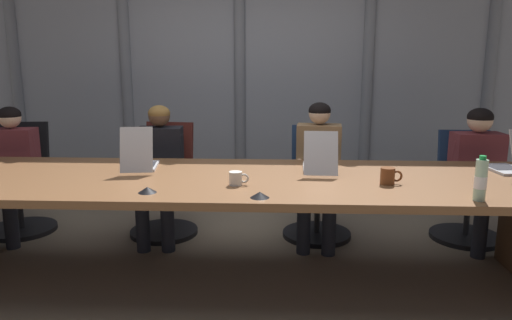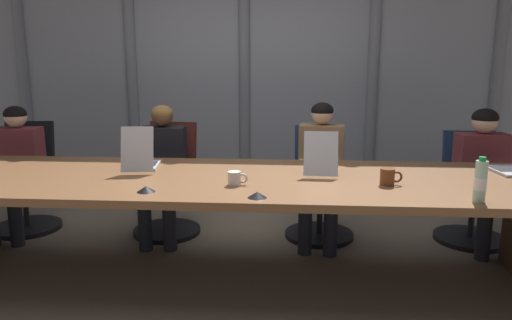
{
  "view_description": "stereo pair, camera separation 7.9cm",
  "coord_description": "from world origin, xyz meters",
  "px_view_note": "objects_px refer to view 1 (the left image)",
  "views": [
    {
      "loc": [
        0.34,
        -3.07,
        1.51
      ],
      "look_at": [
        0.19,
        0.09,
        0.86
      ],
      "focal_mm": 33.18,
      "sensor_mm": 36.0,
      "label": 1
    },
    {
      "loc": [
        0.42,
        -3.06,
        1.51
      ],
      "look_at": [
        0.19,
        0.09,
        0.86
      ],
      "focal_mm": 33.18,
      "sensor_mm": 36.0,
      "label": 2
    }
  ],
  "objects_px": {
    "laptop_left_mid": "(140,161)",
    "water_bottle_primary": "(481,180)",
    "office_chair_right_mid": "(466,198)",
    "person_right_mid": "(481,167)",
    "conference_mic_left_side": "(147,190)",
    "laptop_right_mid": "(512,164)",
    "coffee_mug_far": "(388,176)",
    "coffee_mug_near": "(236,178)",
    "office_chair_left_end": "(21,191)",
    "conference_mic_right_side": "(260,195)",
    "office_chair_left_mid": "(165,193)",
    "person_left_mid": "(159,165)",
    "laptop_center": "(320,163)",
    "person_center": "(318,165)",
    "office_chair_center": "(317,195)",
    "person_left_end": "(9,164)"
  },
  "relations": [
    {
      "from": "person_left_mid",
      "to": "person_center",
      "type": "distance_m",
      "value": 1.34
    },
    {
      "from": "laptop_left_mid",
      "to": "water_bottle_primary",
      "type": "xyz_separation_m",
      "value": [
        2.11,
        -0.68,
        0.05
      ]
    },
    {
      "from": "office_chair_center",
      "to": "coffee_mug_near",
      "type": "xyz_separation_m",
      "value": [
        -0.61,
        -1.18,
        0.44
      ]
    },
    {
      "from": "laptop_left_mid",
      "to": "laptop_right_mid",
      "type": "bearing_deg",
      "value": -97.48
    },
    {
      "from": "water_bottle_primary",
      "to": "laptop_left_mid",
      "type": "bearing_deg",
      "value": 162.01
    },
    {
      "from": "conference_mic_left_side",
      "to": "conference_mic_right_side",
      "type": "xyz_separation_m",
      "value": [
        0.67,
        -0.08,
        0.0
      ]
    },
    {
      "from": "laptop_right_mid",
      "to": "person_center",
      "type": "relative_size",
      "value": 0.41
    },
    {
      "from": "laptop_right_mid",
      "to": "conference_mic_left_side",
      "type": "relative_size",
      "value": 4.43
    },
    {
      "from": "coffee_mug_far",
      "to": "coffee_mug_near",
      "type": "bearing_deg",
      "value": -175.93
    },
    {
      "from": "conference_mic_right_side",
      "to": "laptop_left_mid",
      "type": "bearing_deg",
      "value": 142.12
    },
    {
      "from": "office_chair_left_end",
      "to": "office_chair_right_mid",
      "type": "distance_m",
      "value": 3.98
    },
    {
      "from": "laptop_left_mid",
      "to": "office_chair_left_mid",
      "type": "xyz_separation_m",
      "value": [
        -0.02,
        0.77,
        -0.45
      ]
    },
    {
      "from": "office_chair_left_end",
      "to": "office_chair_center",
      "type": "distance_m",
      "value": 2.68
    },
    {
      "from": "conference_mic_right_side",
      "to": "coffee_mug_far",
      "type": "bearing_deg",
      "value": 23.44
    },
    {
      "from": "conference_mic_left_side",
      "to": "person_right_mid",
      "type": "bearing_deg",
      "value": 26.67
    },
    {
      "from": "laptop_center",
      "to": "conference_mic_left_side",
      "type": "bearing_deg",
      "value": 122.78
    },
    {
      "from": "laptop_left_mid",
      "to": "laptop_center",
      "type": "bearing_deg",
      "value": -97.27
    },
    {
      "from": "office_chair_left_end",
      "to": "coffee_mug_far",
      "type": "bearing_deg",
      "value": 62.82
    },
    {
      "from": "person_left_end",
      "to": "person_center",
      "type": "xyz_separation_m",
      "value": [
        2.65,
        0.0,
        0.02
      ]
    },
    {
      "from": "office_chair_left_end",
      "to": "office_chair_left_mid",
      "type": "distance_m",
      "value": 1.32
    },
    {
      "from": "water_bottle_primary",
      "to": "coffee_mug_near",
      "type": "relative_size",
      "value": 2.02
    },
    {
      "from": "laptop_left_mid",
      "to": "person_left_mid",
      "type": "bearing_deg",
      "value": -5.64
    },
    {
      "from": "office_chair_left_mid",
      "to": "person_right_mid",
      "type": "bearing_deg",
      "value": 93.34
    },
    {
      "from": "laptop_left_mid",
      "to": "person_left_mid",
      "type": "xyz_separation_m",
      "value": [
        -0.02,
        0.61,
        -0.16
      ]
    },
    {
      "from": "person_left_mid",
      "to": "conference_mic_right_side",
      "type": "bearing_deg",
      "value": 30.82
    },
    {
      "from": "laptop_left_mid",
      "to": "conference_mic_left_side",
      "type": "distance_m",
      "value": 0.65
    },
    {
      "from": "coffee_mug_near",
      "to": "conference_mic_left_side",
      "type": "xyz_separation_m",
      "value": [
        -0.51,
        -0.2,
        -0.03
      ]
    },
    {
      "from": "laptop_left_mid",
      "to": "office_chair_left_end",
      "type": "xyz_separation_m",
      "value": [
        -1.35,
        0.77,
        -0.45
      ]
    },
    {
      "from": "laptop_left_mid",
      "to": "person_center",
      "type": "distance_m",
      "value": 1.47
    },
    {
      "from": "laptop_left_mid",
      "to": "person_center",
      "type": "relative_size",
      "value": 0.38
    },
    {
      "from": "water_bottle_primary",
      "to": "laptop_center",
      "type": "bearing_deg",
      "value": 140.01
    },
    {
      "from": "office_chair_left_end",
      "to": "water_bottle_primary",
      "type": "bearing_deg",
      "value": 60.16
    },
    {
      "from": "laptop_left_mid",
      "to": "office_chair_right_mid",
      "type": "distance_m",
      "value": 2.78
    },
    {
      "from": "person_left_mid",
      "to": "coffee_mug_near",
      "type": "height_order",
      "value": "person_left_mid"
    },
    {
      "from": "office_chair_right_mid",
      "to": "conference_mic_right_side",
      "type": "relative_size",
      "value": 8.43
    },
    {
      "from": "person_right_mid",
      "to": "coffee_mug_far",
      "type": "xyz_separation_m",
      "value": [
        -0.98,
        -0.96,
        0.15
      ]
    },
    {
      "from": "laptop_center",
      "to": "person_center",
      "type": "relative_size",
      "value": 0.4
    },
    {
      "from": "office_chair_right_mid",
      "to": "laptop_left_mid",
      "type": "bearing_deg",
      "value": -71.88
    },
    {
      "from": "person_right_mid",
      "to": "laptop_center",
      "type": "bearing_deg",
      "value": -69.44
    },
    {
      "from": "office_chair_right_mid",
      "to": "office_chair_left_end",
      "type": "bearing_deg",
      "value": -88.23
    },
    {
      "from": "office_chair_right_mid",
      "to": "person_left_mid",
      "type": "height_order",
      "value": "person_left_mid"
    },
    {
      "from": "office_chair_left_end",
      "to": "conference_mic_right_side",
      "type": "relative_size",
      "value": 8.87
    },
    {
      "from": "office_chair_left_mid",
      "to": "coffee_mug_far",
      "type": "distance_m",
      "value": 2.09
    },
    {
      "from": "coffee_mug_near",
      "to": "conference_mic_right_side",
      "type": "relative_size",
      "value": 1.14
    },
    {
      "from": "conference_mic_left_side",
      "to": "water_bottle_primary",
      "type": "bearing_deg",
      "value": -2.18
    },
    {
      "from": "office_chair_right_mid",
      "to": "water_bottle_primary",
      "type": "bearing_deg",
      "value": -18.03
    },
    {
      "from": "office_chair_right_mid",
      "to": "person_right_mid",
      "type": "distance_m",
      "value": 0.35
    },
    {
      "from": "office_chair_right_mid",
      "to": "conference_mic_left_side",
      "type": "bearing_deg",
      "value": -58.39
    },
    {
      "from": "coffee_mug_near",
      "to": "coffee_mug_far",
      "type": "bearing_deg",
      "value": 4.07
    },
    {
      "from": "office_chair_left_mid",
      "to": "office_chair_right_mid",
      "type": "relative_size",
      "value": 1.06
    }
  ]
}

